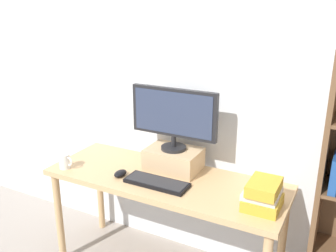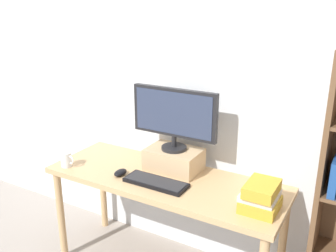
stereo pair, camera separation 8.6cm
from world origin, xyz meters
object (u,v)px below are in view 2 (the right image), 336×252
desk (165,189)px  computer_monitor (174,115)px  keyboard (156,182)px  computer_mouse (120,173)px  riser_box (174,159)px  coffee_mug (67,160)px  book_stack (261,197)px

desk → computer_monitor: size_ratio=2.64×
keyboard → computer_mouse: 0.27m
riser_box → keyboard: riser_box is taller
riser_box → coffee_mug: bearing=-153.7°
computer_monitor → coffee_mug: (-0.65, -0.32, -0.32)m
riser_box → coffee_mug: 0.72m
riser_box → computer_mouse: bearing=-136.2°
riser_box → computer_monitor: (0.00, -0.00, 0.30)m
desk → coffee_mug: 0.69m
riser_box → book_stack: book_stack is taller
desk → riser_box: bearing=92.9°
desk → computer_mouse: bearing=-156.3°
computer_monitor → keyboard: 0.43m
computer_monitor → coffee_mug: computer_monitor is taller
computer_monitor → desk: bearing=-87.1°
riser_box → computer_mouse: riser_box is taller
desk → book_stack: book_stack is taller
computer_mouse → coffee_mug: size_ratio=1.01×
desk → coffee_mug: coffee_mug is taller
computer_mouse → book_stack: (0.89, 0.04, 0.06)m
computer_monitor → riser_box: bearing=90.0°
coffee_mug → riser_box: bearing=26.3°
computer_monitor → keyboard: size_ratio=1.47×
computer_monitor → book_stack: computer_monitor is taller
riser_box → computer_mouse: (-0.26, -0.25, -0.05)m
keyboard → book_stack: bearing=3.3°
book_stack → coffee_mug: size_ratio=2.19×
computer_mouse → coffee_mug: 0.40m
computer_mouse → riser_box: bearing=43.8°
keyboard → computer_monitor: bearing=92.5°
desk → computer_mouse: size_ratio=14.74×
desk → keyboard: size_ratio=3.87×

